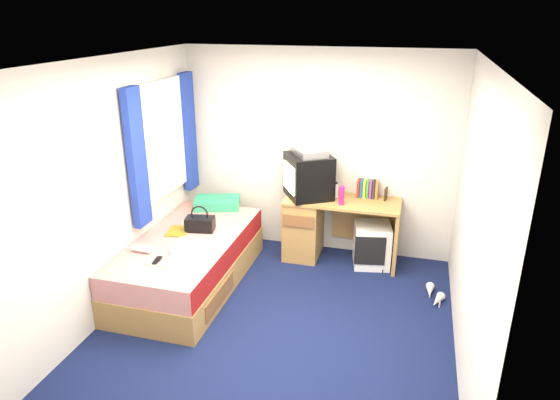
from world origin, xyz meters
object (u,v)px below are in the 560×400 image
(pillow, at_px, (217,203))
(water_bottle, at_px, (142,249))
(vcr, at_px, (309,151))
(bed, at_px, (190,261))
(storage_cube, at_px, (372,245))
(remote_control, at_px, (157,261))
(crt_tv, at_px, (308,176))
(magazine, at_px, (178,231))
(towel, at_px, (190,248))
(colour_swatch_fan, at_px, (157,264))
(pink_water_bottle, at_px, (341,196))
(aerosol_can, at_px, (336,190))
(white_heels, at_px, (433,296))
(handbag, at_px, (200,223))
(desk, at_px, (318,225))
(picture_frame, at_px, (386,194))

(pillow, relative_size, water_bottle, 2.65)
(vcr, bearing_deg, bed, -79.75)
(bed, distance_m, storage_cube, 2.07)
(remote_control, bearing_deg, storage_cube, 30.52)
(water_bottle, bearing_deg, vcr, 46.55)
(crt_tv, distance_m, magazine, 1.58)
(towel, distance_m, colour_swatch_fan, 0.38)
(storage_cube, relative_size, towel, 1.70)
(pillow, bearing_deg, pink_water_bottle, -1.43)
(pillow, height_order, pink_water_bottle, pink_water_bottle)
(bed, distance_m, vcr, 1.78)
(aerosol_can, relative_size, white_heels, 0.40)
(towel, bearing_deg, water_bottle, -164.73)
(handbag, bearing_deg, magazine, -165.11)
(bed, distance_m, aerosol_can, 1.83)
(towel, relative_size, remote_control, 1.83)
(vcr, height_order, magazine, vcr)
(pillow, xyz_separation_m, handbag, (0.08, -0.68, 0.03))
(colour_swatch_fan, relative_size, white_heels, 0.55)
(pink_water_bottle, height_order, white_heels, pink_water_bottle)
(handbag, relative_size, remote_control, 2.05)
(pillow, height_order, remote_control, pillow)
(magazine, height_order, water_bottle, water_bottle)
(pillow, distance_m, pink_water_bottle, 1.52)
(pillow, bearing_deg, vcr, 6.06)
(bed, xyz_separation_m, vcr, (1.06, 1.01, 1.02))
(pillow, distance_m, crt_tv, 1.17)
(vcr, xyz_separation_m, white_heels, (1.46, -0.64, -1.25))
(vcr, distance_m, magazine, 1.69)
(aerosol_can, xyz_separation_m, white_heels, (1.15, -0.70, -0.79))
(vcr, bearing_deg, colour_swatch_fan, -67.13)
(desk, bearing_deg, bed, -139.67)
(water_bottle, bearing_deg, storage_cube, 33.12)
(crt_tv, xyz_separation_m, handbag, (-1.01, -0.79, -0.37))
(vcr, distance_m, pink_water_bottle, 0.62)
(pink_water_bottle, relative_size, water_bottle, 0.99)
(aerosol_can, bearing_deg, pink_water_bottle, -65.88)
(towel, xyz_separation_m, water_bottle, (-0.46, -0.12, -0.01))
(crt_tv, xyz_separation_m, pink_water_bottle, (0.41, -0.15, -0.15))
(storage_cube, bearing_deg, picture_frame, 49.06)
(desk, xyz_separation_m, crt_tv, (-0.13, 0.00, 0.59))
(magazine, bearing_deg, vcr, 36.03)
(pink_water_bottle, height_order, aerosol_can, pink_water_bottle)
(storage_cube, xyz_separation_m, colour_swatch_fan, (-1.85, -1.58, 0.30))
(crt_tv, bearing_deg, bed, -77.94)
(pink_water_bottle, bearing_deg, water_bottle, -144.09)
(magazine, bearing_deg, storage_cube, 23.04)
(pillow, xyz_separation_m, desk, (1.22, 0.11, -0.19))
(desk, xyz_separation_m, towel, (-1.03, -1.30, 0.18))
(bed, xyz_separation_m, desk, (1.19, 1.01, 0.14))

